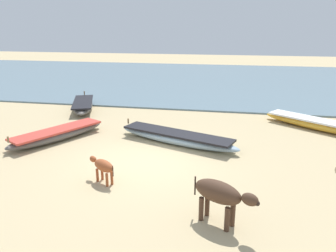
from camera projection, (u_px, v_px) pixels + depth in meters
name	position (u px, v px, depth m)	size (l,w,h in m)	color
ground	(146.00, 162.00, 10.13)	(80.00, 80.00, 0.00)	tan
sea_water	(199.00, 79.00, 25.67)	(60.00, 20.00, 0.08)	slate
fishing_boat_2	(177.00, 137.00, 11.67)	(4.75, 2.43, 0.61)	#8CA5B7
fishing_boat_3	(58.00, 134.00, 12.02)	(2.60, 3.85, 0.61)	#5B5651
fishing_boat_4	(322.00, 125.00, 13.14)	(4.51, 3.56, 0.61)	gold
fishing_boat_5	(83.00, 105.00, 16.32)	(2.17, 3.61, 0.65)	#5B5651
cow_adult_dark	(220.00, 194.00, 6.77)	(1.43, 0.97, 0.98)	#4C3323
calf_near_rust	(103.00, 166.00, 8.67)	(0.94, 0.69, 0.66)	#9E4C28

